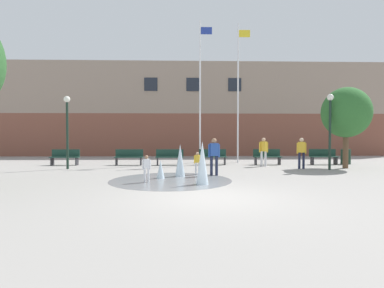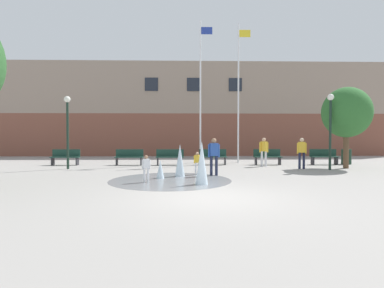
# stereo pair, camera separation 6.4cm
# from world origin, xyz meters

# --- Properties ---
(ground_plane) EXTENTS (100.00, 100.00, 0.00)m
(ground_plane) POSITION_xyz_m (0.00, 0.00, 0.00)
(ground_plane) COLOR gray
(library_building) EXTENTS (36.00, 6.05, 7.96)m
(library_building) POSITION_xyz_m (0.00, 19.93, 3.98)
(library_building) COLOR brown
(library_building) RESTS_ON ground
(splash_fountain) EXTENTS (4.64, 4.64, 1.51)m
(splash_fountain) POSITION_xyz_m (-0.78, 3.23, 0.52)
(splash_fountain) COLOR gray
(splash_fountain) RESTS_ON ground
(park_bench_far_left) EXTENTS (1.60, 0.44, 0.91)m
(park_bench_far_left) POSITION_xyz_m (-7.64, 9.31, 0.48)
(park_bench_far_left) COLOR #28282D
(park_bench_far_left) RESTS_ON ground
(park_bench_left_of_flagpoles) EXTENTS (1.60, 0.44, 0.91)m
(park_bench_left_of_flagpoles) POSITION_xyz_m (-3.95, 9.25, 0.48)
(park_bench_left_of_flagpoles) COLOR #28282D
(park_bench_left_of_flagpoles) RESTS_ON ground
(park_bench_under_left_flagpole) EXTENTS (1.60, 0.44, 0.91)m
(park_bench_under_left_flagpole) POSITION_xyz_m (-1.59, 9.20, 0.48)
(park_bench_under_left_flagpole) COLOR #28282D
(park_bench_under_left_flagpole) RESTS_ON ground
(park_bench_under_right_flagpole) EXTENTS (1.60, 0.44, 0.91)m
(park_bench_under_right_flagpole) POSITION_xyz_m (0.93, 9.37, 0.48)
(park_bench_under_right_flagpole) COLOR #28282D
(park_bench_under_right_flagpole) RESTS_ON ground
(park_bench_near_trashcan) EXTENTS (1.60, 0.44, 0.91)m
(park_bench_near_trashcan) POSITION_xyz_m (4.13, 9.29, 0.48)
(park_bench_near_trashcan) COLOR #28282D
(park_bench_near_trashcan) RESTS_ON ground
(park_bench_far_right) EXTENTS (1.60, 0.44, 0.91)m
(park_bench_far_right) POSITION_xyz_m (7.47, 9.28, 0.48)
(park_bench_far_right) COLOR #28282D
(park_bench_far_right) RESTS_ON ground
(adult_in_red) EXTENTS (0.50, 0.30, 1.59)m
(adult_in_red) POSITION_xyz_m (0.51, 4.55, 0.93)
(adult_in_red) COLOR #1E233D
(adult_in_red) RESTS_ON ground
(child_in_fountain) EXTENTS (0.31, 0.17, 0.99)m
(child_in_fountain) POSITION_xyz_m (-2.13, 2.72, 0.58)
(child_in_fountain) COLOR silver
(child_in_fountain) RESTS_ON ground
(adult_watching) EXTENTS (0.50, 0.29, 1.59)m
(adult_watching) POSITION_xyz_m (5.27, 7.03, 0.93)
(adult_watching) COLOR #1E233D
(adult_watching) RESTS_ON ground
(child_running) EXTENTS (0.31, 0.21, 0.99)m
(child_running) POSITION_xyz_m (-0.18, 4.89, 0.58)
(child_running) COLOR silver
(child_running) RESTS_ON ground
(adult_near_bench) EXTENTS (0.50, 0.39, 1.59)m
(adult_near_bench) POSITION_xyz_m (3.64, 8.28, 0.93)
(adult_near_bench) COLOR silver
(adult_near_bench) RESTS_ON ground
(flagpole_left) EXTENTS (0.80, 0.10, 8.93)m
(flagpole_left) POSITION_xyz_m (0.28, 10.79, 4.72)
(flagpole_left) COLOR silver
(flagpole_left) RESTS_ON ground
(flagpole_right) EXTENTS (0.80, 0.10, 8.77)m
(flagpole_right) POSITION_xyz_m (2.69, 10.79, 4.64)
(flagpole_right) COLOR silver
(flagpole_right) RESTS_ON ground
(lamp_post_left_lane) EXTENTS (0.32, 0.32, 3.71)m
(lamp_post_left_lane) POSITION_xyz_m (-6.70, 7.24, 2.44)
(lamp_post_left_lane) COLOR #192D23
(lamp_post_left_lane) RESTS_ON ground
(lamp_post_right_lane) EXTENTS (0.32, 0.32, 3.77)m
(lamp_post_right_lane) POSITION_xyz_m (6.49, 6.54, 2.47)
(lamp_post_right_lane) COLOR #192D23
(lamp_post_right_lane) RESTS_ON ground
(trash_can) EXTENTS (0.56, 0.56, 0.90)m
(trash_can) POSITION_xyz_m (8.92, 9.47, 0.45)
(trash_can) COLOR #193323
(trash_can) RESTS_ON ground
(street_tree_near_building) EXTENTS (2.46, 2.46, 4.22)m
(street_tree_near_building) POSITION_xyz_m (7.68, 7.24, 2.90)
(street_tree_near_building) COLOR brown
(street_tree_near_building) RESTS_ON ground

